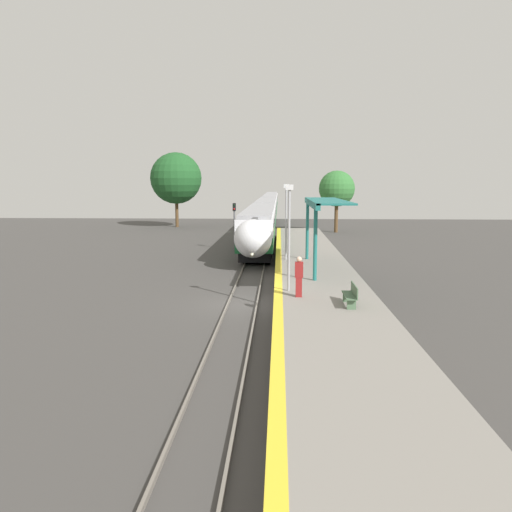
% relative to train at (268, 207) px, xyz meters
% --- Properties ---
extents(ground_plane, '(120.00, 120.00, 0.00)m').
position_rel_train_xyz_m(ground_plane, '(0.00, -56.26, -2.14)').
color(ground_plane, '#423F3D').
extents(rail_left, '(0.08, 90.00, 0.15)m').
position_rel_train_xyz_m(rail_left, '(-0.72, -56.26, -2.06)').
color(rail_left, slate).
rests_on(rail_left, ground_plane).
extents(rail_right, '(0.08, 90.00, 0.15)m').
position_rel_train_xyz_m(rail_right, '(0.72, -56.26, -2.06)').
color(rail_right, slate).
rests_on(rail_right, ground_plane).
extents(train, '(2.76, 95.86, 3.73)m').
position_rel_train_xyz_m(train, '(0.00, 0.00, 0.00)').
color(train, black).
rests_on(train, ground_plane).
extents(platform_right, '(4.66, 64.00, 0.98)m').
position_rel_train_xyz_m(platform_right, '(3.89, -56.26, -1.65)').
color(platform_right, gray).
rests_on(platform_right, ground_plane).
extents(platform_bench, '(0.44, 1.75, 0.89)m').
position_rel_train_xyz_m(platform_bench, '(4.79, -60.14, -0.69)').
color(platform_bench, '#4C6B4C').
rests_on(platform_bench, platform_right).
extents(person_waiting, '(0.36, 0.24, 1.82)m').
position_rel_train_xyz_m(person_waiting, '(2.68, -58.63, -0.21)').
color(person_waiting, maroon).
rests_on(person_waiting, platform_right).
extents(railway_signal, '(0.28, 0.28, 4.23)m').
position_rel_train_xyz_m(railway_signal, '(-2.21, -36.11, 0.46)').
color(railway_signal, '#59595E').
rests_on(railway_signal, ground_plane).
extents(lamppost_near, '(0.36, 0.20, 4.96)m').
position_rel_train_xyz_m(lamppost_near, '(2.25, -57.35, 1.70)').
color(lamppost_near, '#9E9EA3').
rests_on(lamppost_near, platform_right).
extents(lamppost_mid, '(0.36, 0.20, 4.96)m').
position_rel_train_xyz_m(lamppost_mid, '(2.25, -47.60, 1.70)').
color(lamppost_mid, '#9E9EA3').
rests_on(lamppost_mid, platform_right).
extents(station_canopy, '(2.02, 10.37, 4.07)m').
position_rel_train_xyz_m(station_canopy, '(4.23, -51.06, 2.61)').
color(station_canopy, '#1E6B66').
rests_on(station_canopy, platform_right).
extents(background_tree_left, '(6.95, 6.95, 10.12)m').
position_rel_train_xyz_m(background_tree_left, '(-12.24, -12.51, 4.50)').
color(background_tree_left, brown).
rests_on(background_tree_left, ground_plane).
extents(background_tree_right, '(4.36, 4.36, 7.50)m').
position_rel_train_xyz_m(background_tree_right, '(8.77, -19.03, 3.16)').
color(background_tree_right, brown).
rests_on(background_tree_right, ground_plane).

